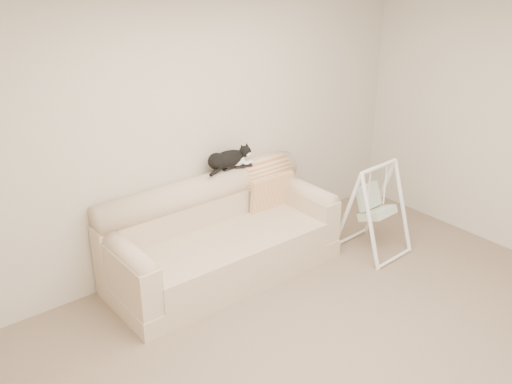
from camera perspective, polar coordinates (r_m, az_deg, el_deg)
ground_plane at (r=4.63m, az=9.26°, el=-15.65°), size 5.00×5.00×0.00m
room_shell at (r=3.84m, az=10.76°, el=2.18°), size 5.04×4.04×2.60m
sofa at (r=5.39m, az=-3.73°, el=-4.61°), size 2.20×0.93×0.90m
remote_a at (r=5.51m, az=-2.59°, el=2.48°), size 0.18×0.07×0.03m
remote_b at (r=5.54m, az=-1.26°, el=2.63°), size 0.18×0.10×0.02m
tuxedo_cat at (r=5.46m, az=-2.78°, el=3.32°), size 0.54×0.22×0.21m
throw_blanket at (r=5.79m, az=0.70°, el=1.63°), size 0.51×0.38×0.58m
baby_swing at (r=5.81m, az=11.76°, el=-1.59°), size 0.61×0.64×0.94m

